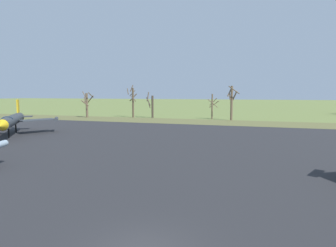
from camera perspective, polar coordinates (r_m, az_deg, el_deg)
asphalt_apron at (r=28.59m, az=8.97°, el=-6.72°), size 93.51×58.43×0.05m
grass_verge_strip at (r=63.24m, az=14.14°, el=0.06°), size 153.51×12.00×0.06m
jet_fighter_rear_center at (r=48.98m, az=-28.04°, el=0.53°), size 12.74×14.12×5.18m
bare_tree_far_left at (r=78.48m, az=-15.42°, el=3.70°), size 2.70×2.83×6.77m
bare_tree_left_of_center at (r=76.60m, az=-6.86°, el=4.42°), size 2.93×3.19×8.36m
bare_tree_center at (r=75.14m, az=-3.22°, el=3.59°), size 1.99×2.73×6.61m
bare_tree_right_of_center at (r=71.90m, az=8.59°, el=3.39°), size 2.48×3.01×6.08m
bare_tree_far_right at (r=69.33m, az=12.25°, el=4.27°), size 2.96×3.19×7.95m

